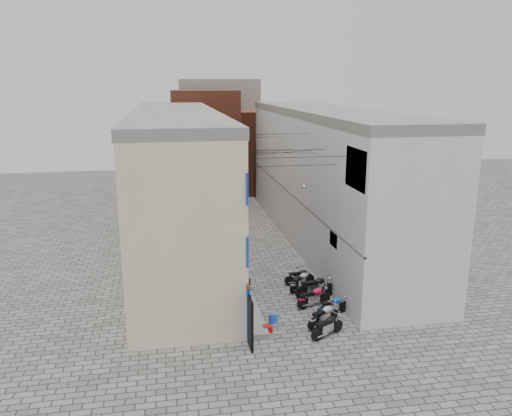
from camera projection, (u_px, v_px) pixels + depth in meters
ground at (306, 336)px, 21.59m from camera, size 90.00×90.00×0.00m
plinth at (224, 243)px, 33.61m from camera, size 0.90×26.00×0.25m
building_left at (177, 181)px, 31.99m from camera, size 5.10×27.00×9.00m
building_right at (326, 176)px, 33.75m from camera, size 5.94×26.00×9.00m
building_far_brick_left at (205, 145)px, 46.74m from camera, size 6.00×6.00×10.00m
building_far_brick_right at (254, 151)px, 49.76m from camera, size 5.00×6.00×8.00m
building_far_concrete at (219, 133)px, 52.69m from camera, size 8.00×5.00×11.00m
far_shopfront at (230, 190)px, 45.34m from camera, size 2.00×0.30×2.40m
overhead_wires at (271, 149)px, 27.14m from camera, size 5.80×13.02×1.32m
motorcycle_a at (327, 325)px, 21.44m from camera, size 1.88×1.35×1.05m
motorcycle_b at (324, 315)px, 22.34m from camera, size 1.97×1.42×1.10m
motorcycle_c at (333, 305)px, 23.45m from camera, size 1.83×1.02×1.01m
motorcycle_d at (314, 296)px, 24.33m from camera, size 1.99×1.16×1.10m
motorcycle_e at (315, 286)px, 25.35m from camera, size 2.20×0.89×1.24m
motorcycle_f at (301, 280)px, 26.29m from camera, size 1.81×1.62×1.07m
motorcycle_g at (299, 276)px, 27.00m from camera, size 1.73×0.66×0.98m
person_a at (234, 269)px, 26.40m from camera, size 0.55×0.67×1.58m
person_b at (248, 293)px, 23.45m from camera, size 0.94×0.98×1.59m
water_jug_near at (272, 319)px, 22.68m from camera, size 0.35×0.35×0.46m
water_jug_far at (275, 318)px, 22.79m from camera, size 0.30×0.30×0.45m
red_crate at (267, 329)px, 21.96m from camera, size 0.46×0.36×0.27m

